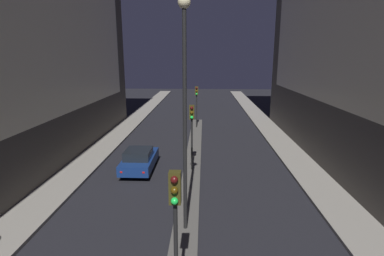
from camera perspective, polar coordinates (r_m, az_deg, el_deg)
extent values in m
cube|color=#423D38|center=(23.26, -31.69, 19.34)|extent=(6.00, 31.37, 20.96)
cube|color=#56544F|center=(20.88, 0.10, -6.91)|extent=(1.11, 29.54, 0.14)
cube|color=#3D3814|center=(8.12, -3.25, -11.25)|extent=(0.32, 0.28, 0.90)
sphere|color=#4C0F0F|center=(7.83, -3.41, -9.81)|extent=(0.20, 0.20, 0.20)
sphere|color=#4C380A|center=(7.95, -3.38, -11.79)|extent=(0.20, 0.20, 0.20)
sphere|color=#1EEA4C|center=(8.09, -3.35, -13.72)|extent=(0.20, 0.20, 0.20)
cylinder|color=black|center=(19.26, -0.02, -3.20)|extent=(0.12, 0.12, 3.35)
cube|color=#3D3814|center=(18.76, -0.02, 3.03)|extent=(0.32, 0.28, 0.90)
sphere|color=#4C0F0F|center=(18.53, -0.05, 3.85)|extent=(0.20, 0.20, 0.20)
sphere|color=#4C380A|center=(18.58, -0.05, 2.93)|extent=(0.20, 0.20, 0.20)
sphere|color=#1EEA4C|center=(18.64, -0.05, 2.03)|extent=(0.20, 0.20, 0.20)
cylinder|color=black|center=(30.95, 0.88, 3.17)|extent=(0.12, 0.12, 3.35)
cube|color=#3D3814|center=(30.64, 0.89, 7.09)|extent=(0.32, 0.28, 0.90)
sphere|color=#4C0F0F|center=(30.43, 0.88, 7.61)|extent=(0.20, 0.20, 0.20)
sphere|color=#4C380A|center=(30.46, 0.88, 7.05)|extent=(0.20, 0.20, 0.20)
sphere|color=#1EEA4C|center=(30.50, 0.88, 6.49)|extent=(0.20, 0.20, 0.20)
cylinder|color=black|center=(11.87, -1.37, 0.26)|extent=(0.16, 0.16, 8.97)
sphere|color=#F9EAB2|center=(11.72, -1.51, 22.86)|extent=(0.47, 0.47, 0.47)
cube|color=navy|center=(20.10, -9.93, -6.20)|extent=(1.90, 4.14, 0.64)
cube|color=black|center=(19.62, -10.19, -4.85)|extent=(1.62, 1.86, 0.56)
cube|color=red|center=(18.37, -13.34, -8.18)|extent=(0.14, 0.04, 0.10)
cube|color=red|center=(18.06, -9.22, -8.36)|extent=(0.14, 0.04, 0.10)
cylinder|color=black|center=(21.57, -11.39, -5.79)|extent=(0.22, 0.64, 0.64)
cylinder|color=black|center=(21.24, -6.94, -5.93)|extent=(0.22, 0.64, 0.64)
cylinder|color=black|center=(19.25, -13.17, -8.28)|extent=(0.22, 0.64, 0.64)
cylinder|color=black|center=(18.88, -8.18, -8.50)|extent=(0.22, 0.64, 0.64)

